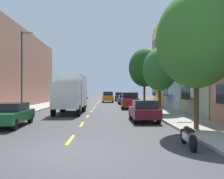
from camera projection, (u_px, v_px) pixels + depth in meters
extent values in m
plane|color=#38383A|center=(97.00, 104.00, 39.09)|extent=(160.00, 160.00, 0.00)
cube|color=#A39E93|center=(48.00, 105.00, 36.95)|extent=(3.20, 120.00, 0.14)
cube|color=#A39E93|center=(144.00, 104.00, 37.23)|extent=(3.20, 120.00, 0.14)
cube|color=yellow|center=(70.00, 140.00, 11.10)|extent=(0.14, 2.20, 0.01)
cube|color=yellow|center=(82.00, 124.00, 16.10)|extent=(0.14, 2.20, 0.01)
cube|color=yellow|center=(88.00, 116.00, 21.10)|extent=(0.14, 2.20, 0.01)
cube|color=yellow|center=(92.00, 111.00, 26.09)|extent=(0.14, 2.20, 0.01)
cube|color=yellow|center=(94.00, 108.00, 31.09)|extent=(0.14, 2.20, 0.01)
cube|color=yellow|center=(96.00, 105.00, 36.09)|extent=(0.14, 2.20, 0.01)
cube|color=yellow|center=(97.00, 104.00, 41.09)|extent=(0.14, 2.20, 0.01)
cube|color=yellow|center=(98.00, 102.00, 46.09)|extent=(0.14, 2.20, 0.01)
cube|color=yellow|center=(99.00, 101.00, 51.09)|extent=(0.14, 2.20, 0.01)
cube|color=yellow|center=(100.00, 100.00, 56.09)|extent=(0.14, 2.20, 0.01)
cube|color=beige|center=(189.00, 46.00, 20.70)|extent=(0.55, 3.05, 8.49)
cube|color=#1E232D|center=(185.00, 93.00, 20.69)|extent=(0.04, 2.32, 1.10)
cube|color=#1E232D|center=(185.00, 54.00, 20.69)|extent=(0.04, 2.32, 1.10)
cube|color=#1E232D|center=(185.00, 14.00, 20.70)|extent=(0.04, 2.32, 1.10)
cube|color=#CAE7FE|center=(173.00, 4.00, 27.70)|extent=(0.60, 6.77, 0.44)
cube|color=#CAE7FE|center=(168.00, 54.00, 27.68)|extent=(0.55, 3.05, 8.98)
cube|color=#1E232D|center=(166.00, 91.00, 27.66)|extent=(0.04, 2.32, 1.10)
cube|color=#1E232D|center=(166.00, 60.00, 27.67)|extent=(0.04, 2.32, 1.10)
cube|color=#1E232D|center=(166.00, 29.00, 27.68)|extent=(0.04, 2.32, 1.10)
cube|color=tan|center=(196.00, 66.00, 34.76)|extent=(10.76, 6.77, 11.01)
cube|color=#F9D572|center=(160.00, 25.00, 34.67)|extent=(0.60, 6.77, 0.44)
cube|color=#F9D572|center=(156.00, 63.00, 34.65)|extent=(0.55, 3.05, 8.59)
cube|color=#1E232D|center=(154.00, 92.00, 34.63)|extent=(0.04, 2.32, 1.10)
cube|color=#1E232D|center=(154.00, 68.00, 34.64)|extent=(0.04, 2.32, 1.10)
cube|color=#1E232D|center=(154.00, 44.00, 34.65)|extent=(0.04, 2.32, 1.10)
cylinder|color=#47331E|center=(196.00, 102.00, 13.33)|extent=(0.26, 0.26, 2.82)
ellipsoid|color=#387028|center=(196.00, 40.00, 13.34)|extent=(4.28, 4.28, 5.20)
cylinder|color=#47331E|center=(160.00, 99.00, 22.62)|extent=(0.27, 0.27, 2.47)
ellipsoid|color=#2D6B2D|center=(160.00, 70.00, 22.63)|extent=(3.06, 3.06, 3.87)
cylinder|color=#47331E|center=(144.00, 94.00, 31.92)|extent=(0.25, 0.25, 3.10)
ellipsoid|color=#1E4C1E|center=(144.00, 68.00, 31.92)|extent=(3.98, 3.98, 4.88)
cylinder|color=#38383D|center=(22.00, 72.00, 22.57)|extent=(0.16, 0.16, 7.40)
cylinder|color=#38383D|center=(28.00, 33.00, 22.59)|extent=(1.10, 0.10, 0.10)
ellipsoid|color=silver|center=(33.00, 34.00, 22.60)|extent=(0.44, 0.28, 0.20)
cube|color=white|center=(72.00, 91.00, 24.60)|extent=(2.42, 5.09, 2.97)
cube|color=white|center=(66.00, 95.00, 20.91)|extent=(2.31, 1.91, 2.20)
cube|color=black|center=(64.00, 90.00, 20.01)|extent=(2.02, 0.09, 0.97)
cube|color=black|center=(76.00, 106.00, 27.06)|extent=(2.40, 0.17, 0.24)
cylinder|color=black|center=(53.00, 111.00, 20.84)|extent=(0.28, 0.96, 0.96)
cylinder|color=black|center=(79.00, 111.00, 20.87)|extent=(0.28, 0.96, 0.96)
cylinder|color=black|center=(64.00, 107.00, 25.92)|extent=(0.28, 0.96, 0.96)
cylinder|color=black|center=(84.00, 107.00, 25.96)|extent=(0.28, 0.96, 0.96)
cylinder|color=black|center=(62.00, 107.00, 24.82)|extent=(0.28, 0.96, 0.96)
cylinder|color=black|center=(83.00, 107.00, 24.86)|extent=(0.28, 0.96, 0.96)
cube|color=navy|center=(120.00, 97.00, 51.34)|extent=(2.05, 5.32, 0.80)
cube|color=black|center=(120.00, 94.00, 52.51)|extent=(1.78, 1.61, 0.60)
cylinder|color=black|center=(124.00, 99.00, 53.15)|extent=(0.23, 0.66, 0.66)
cylinder|color=black|center=(115.00, 99.00, 53.13)|extent=(0.23, 0.66, 0.66)
cylinder|color=black|center=(125.00, 100.00, 49.55)|extent=(0.23, 0.66, 0.66)
cylinder|color=black|center=(116.00, 100.00, 49.53)|extent=(0.23, 0.66, 0.66)
cube|color=#194C28|center=(10.00, 116.00, 15.08)|extent=(1.92, 4.55, 0.60)
cube|color=black|center=(11.00, 107.00, 15.31)|extent=(1.64, 2.20, 0.50)
cylinder|color=black|center=(15.00, 124.00, 13.59)|extent=(0.24, 0.67, 0.66)
cylinder|color=black|center=(6.00, 118.00, 16.58)|extent=(0.24, 0.67, 0.66)
cylinder|color=black|center=(30.00, 118.00, 16.65)|extent=(0.24, 0.67, 0.66)
cube|color=tan|center=(65.00, 101.00, 35.08)|extent=(1.82, 4.04, 0.62)
cube|color=black|center=(66.00, 97.00, 35.56)|extent=(1.57, 1.71, 0.55)
cylinder|color=black|center=(57.00, 104.00, 33.72)|extent=(0.23, 0.66, 0.66)
cylinder|color=black|center=(69.00, 104.00, 33.72)|extent=(0.23, 0.66, 0.66)
cylinder|color=black|center=(61.00, 103.00, 36.44)|extent=(0.23, 0.66, 0.66)
cylinder|color=black|center=(72.00, 103.00, 36.44)|extent=(0.23, 0.66, 0.66)
cube|color=silver|center=(84.00, 96.00, 63.59)|extent=(1.98, 4.81, 0.90)
cube|color=black|center=(84.00, 93.00, 63.60)|extent=(1.73, 2.79, 0.70)
cylinder|color=black|center=(80.00, 98.00, 61.94)|extent=(0.22, 0.66, 0.66)
cylinder|color=black|center=(87.00, 98.00, 61.98)|extent=(0.22, 0.66, 0.66)
cylinder|color=black|center=(81.00, 97.00, 65.20)|extent=(0.22, 0.66, 0.66)
cylinder|color=black|center=(88.00, 97.00, 65.25)|extent=(0.22, 0.66, 0.66)
cube|color=#AD1E1E|center=(130.00, 102.00, 29.96)|extent=(2.09, 4.86, 0.90)
cube|color=black|center=(130.00, 95.00, 29.96)|extent=(1.80, 2.83, 0.70)
cylinder|color=black|center=(136.00, 105.00, 31.58)|extent=(0.24, 0.67, 0.66)
cylinder|color=black|center=(122.00, 105.00, 31.59)|extent=(0.24, 0.67, 0.66)
cylinder|color=black|center=(138.00, 107.00, 28.31)|extent=(0.24, 0.67, 0.66)
cylinder|color=black|center=(123.00, 107.00, 28.33)|extent=(0.24, 0.67, 0.66)
cube|color=#195B60|center=(124.00, 100.00, 39.49)|extent=(1.92, 4.74, 0.62)
cube|color=black|center=(124.00, 96.00, 39.12)|extent=(1.66, 2.85, 0.55)
cylinder|color=black|center=(128.00, 102.00, 41.12)|extent=(0.23, 0.66, 0.66)
cylinder|color=black|center=(119.00, 102.00, 41.06)|extent=(0.23, 0.66, 0.66)
cylinder|color=black|center=(130.00, 102.00, 37.93)|extent=(0.23, 0.66, 0.66)
cylinder|color=black|center=(120.00, 102.00, 37.86)|extent=(0.23, 0.66, 0.66)
cube|color=black|center=(71.00, 99.00, 41.77)|extent=(1.92, 4.74, 0.62)
cube|color=black|center=(72.00, 96.00, 42.15)|extent=(1.66, 2.85, 0.55)
cylinder|color=black|center=(65.00, 102.00, 40.17)|extent=(0.23, 0.66, 0.66)
cylinder|color=black|center=(75.00, 102.00, 40.17)|extent=(0.23, 0.66, 0.66)
cylinder|color=black|center=(68.00, 101.00, 43.37)|extent=(0.23, 0.66, 0.66)
cylinder|color=black|center=(78.00, 101.00, 43.37)|extent=(0.23, 0.66, 0.66)
cube|color=maroon|center=(144.00, 112.00, 17.63)|extent=(1.79, 4.02, 0.62)
cube|color=black|center=(145.00, 104.00, 17.15)|extent=(1.55, 1.70, 0.55)
cylinder|color=black|center=(151.00, 115.00, 19.01)|extent=(0.23, 0.66, 0.66)
cylinder|color=black|center=(131.00, 115.00, 18.96)|extent=(0.23, 0.66, 0.66)
cylinder|color=black|center=(159.00, 119.00, 16.29)|extent=(0.23, 0.66, 0.66)
cylinder|color=black|center=(135.00, 119.00, 16.24)|extent=(0.23, 0.66, 0.66)
cube|color=orange|center=(108.00, 98.00, 45.69)|extent=(1.95, 4.80, 0.90)
cube|color=black|center=(108.00, 94.00, 45.69)|extent=(1.72, 2.78, 0.70)
cylinder|color=black|center=(113.00, 100.00, 47.34)|extent=(0.22, 0.66, 0.66)
cylinder|color=black|center=(103.00, 100.00, 47.31)|extent=(0.22, 0.66, 0.66)
cylinder|color=black|center=(113.00, 101.00, 44.08)|extent=(0.22, 0.66, 0.66)
cylinder|color=black|center=(103.00, 101.00, 44.04)|extent=(0.22, 0.66, 0.66)
cylinder|color=black|center=(184.00, 136.00, 10.33)|extent=(0.18, 0.61, 0.60)
cylinder|color=black|center=(193.00, 144.00, 8.88)|extent=(0.18, 0.61, 0.60)
cube|color=silver|center=(188.00, 136.00, 9.61)|extent=(0.34, 0.83, 0.28)
ellipsoid|color=maroon|center=(187.00, 129.00, 9.78)|extent=(0.24, 0.48, 0.22)
cube|color=black|center=(190.00, 130.00, 9.35)|extent=(0.26, 0.53, 0.10)
cylinder|color=silver|center=(184.00, 122.00, 10.22)|extent=(0.62, 0.08, 0.03)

